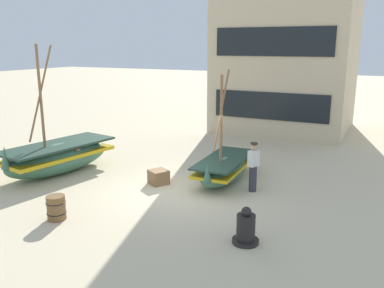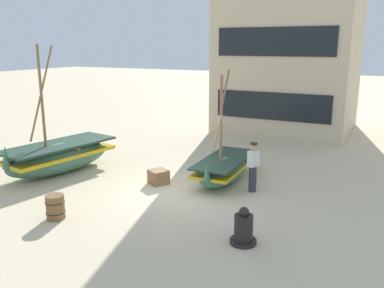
% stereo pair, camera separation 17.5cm
% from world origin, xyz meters
% --- Properties ---
extents(ground_plane, '(120.00, 120.00, 0.00)m').
position_xyz_m(ground_plane, '(0.00, 0.00, 0.00)').
color(ground_plane, beige).
extents(fishing_boat_near_left, '(1.50, 3.55, 4.00)m').
position_xyz_m(fishing_boat_near_left, '(1.01, 1.58, 0.48)').
color(fishing_boat_near_left, '#427056').
rests_on(fishing_boat_near_left, ground).
extents(fishing_boat_centre_large, '(2.40, 4.63, 4.85)m').
position_xyz_m(fishing_boat_centre_large, '(-5.07, -0.35, 0.63)').
color(fishing_boat_centre_large, '#427056').
rests_on(fishing_boat_centre_large, ground).
extents(fisherman_by_hull, '(0.36, 0.42, 1.68)m').
position_xyz_m(fisherman_by_hull, '(2.27, 1.02, 0.83)').
color(fisherman_by_hull, '#33333D').
rests_on(fisherman_by_hull, ground).
extents(capstan_winch, '(0.67, 0.67, 0.96)m').
position_xyz_m(capstan_winch, '(3.28, -2.61, 0.38)').
color(capstan_winch, black).
rests_on(capstan_winch, ground).
extents(wooden_barrel, '(0.56, 0.56, 0.70)m').
position_xyz_m(wooden_barrel, '(-1.99, -3.63, 0.35)').
color(wooden_barrel, brown).
rests_on(wooden_barrel, ground).
extents(cargo_crate, '(0.82, 0.82, 0.50)m').
position_xyz_m(cargo_crate, '(-0.96, 0.26, 0.25)').
color(cargo_crate, olive).
rests_on(cargo_crate, ground).
extents(harbor_building_main, '(7.39, 6.70, 9.92)m').
position_xyz_m(harbor_building_main, '(0.59, 12.04, 4.97)').
color(harbor_building_main, beige).
rests_on(harbor_building_main, ground).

